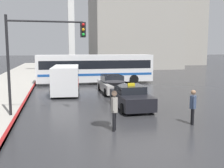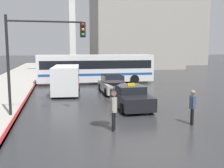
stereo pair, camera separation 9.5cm
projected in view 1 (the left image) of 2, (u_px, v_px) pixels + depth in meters
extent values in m
plane|color=#2D2D30|center=(145.00, 149.00, 9.56)|extent=(300.00, 300.00, 0.00)
cube|color=black|center=(131.00, 99.00, 16.14)|extent=(1.80, 4.17, 0.77)
cube|color=black|center=(130.00, 89.00, 16.26)|extent=(1.58, 1.88, 0.46)
cylinder|color=black|center=(152.00, 107.00, 15.10)|extent=(0.20, 0.60, 0.60)
cylinder|color=black|center=(123.00, 109.00, 14.74)|extent=(0.20, 0.60, 0.60)
cylinder|color=black|center=(138.00, 99.00, 17.60)|extent=(0.20, 0.60, 0.60)
cylinder|color=black|center=(113.00, 100.00, 17.24)|extent=(0.20, 0.60, 0.60)
cube|color=yellow|center=(131.00, 84.00, 16.02)|extent=(0.44, 0.16, 0.16)
cube|color=#B7B2AD|center=(112.00, 86.00, 21.93)|extent=(1.80, 4.67, 0.70)
cube|color=black|center=(112.00, 79.00, 22.08)|extent=(1.58, 2.10, 0.58)
cylinder|color=black|center=(127.00, 91.00, 20.74)|extent=(0.20, 0.60, 0.60)
cylinder|color=black|center=(106.00, 92.00, 20.38)|extent=(0.20, 0.60, 0.60)
cylinder|color=black|center=(118.00, 86.00, 23.54)|extent=(0.20, 0.60, 0.60)
cylinder|color=black|center=(100.00, 87.00, 23.18)|extent=(0.20, 0.60, 0.60)
cube|color=white|center=(66.00, 79.00, 21.31)|extent=(2.48, 5.33, 2.08)
cube|color=black|center=(66.00, 75.00, 21.26)|extent=(2.46, 4.92, 0.54)
cube|color=red|center=(66.00, 82.00, 21.35)|extent=(2.48, 5.13, 0.14)
cylinder|color=black|center=(78.00, 93.00, 20.02)|extent=(0.26, 0.65, 0.63)
cylinder|color=black|center=(52.00, 93.00, 19.79)|extent=(0.26, 0.65, 0.63)
cylinder|color=black|center=(78.00, 87.00, 23.07)|extent=(0.26, 0.65, 0.63)
cylinder|color=black|center=(56.00, 87.00, 22.84)|extent=(0.26, 0.65, 0.63)
cube|color=silver|center=(95.00, 68.00, 27.61)|extent=(12.01, 2.50, 2.76)
cube|color=black|center=(95.00, 64.00, 27.56)|extent=(11.41, 2.52, 0.85)
cube|color=#194C9E|center=(95.00, 74.00, 27.69)|extent=(11.65, 2.53, 0.24)
cylinder|color=black|center=(55.00, 81.00, 25.72)|extent=(0.96, 0.28, 0.96)
cylinder|color=black|center=(55.00, 79.00, 28.04)|extent=(0.96, 0.28, 0.96)
cylinder|color=black|center=(134.00, 79.00, 27.43)|extent=(0.96, 0.28, 0.96)
cylinder|color=black|center=(128.00, 77.00, 29.75)|extent=(0.96, 0.28, 0.96)
cylinder|color=black|center=(114.00, 122.00, 11.54)|extent=(0.16, 0.16, 0.85)
cylinder|color=black|center=(115.00, 121.00, 11.76)|extent=(0.16, 0.16, 0.85)
cylinder|color=gray|center=(114.00, 105.00, 11.55)|extent=(0.41, 0.41, 0.67)
sphere|color=#DBAD89|center=(114.00, 93.00, 11.48)|extent=(0.25, 0.25, 0.25)
cylinder|color=gray|center=(113.00, 105.00, 11.36)|extent=(0.09, 0.09, 0.57)
cylinder|color=gray|center=(115.00, 103.00, 11.73)|extent=(0.09, 0.09, 0.57)
cone|color=#232328|center=(114.00, 84.00, 11.43)|extent=(1.00, 1.00, 0.23)
cylinder|color=black|center=(114.00, 92.00, 11.47)|extent=(0.02, 0.02, 0.69)
cube|color=#BFB28C|center=(114.00, 119.00, 11.92)|extent=(0.17, 0.21, 0.28)
cylinder|color=black|center=(192.00, 116.00, 12.75)|extent=(0.15, 0.15, 0.79)
cylinder|color=black|center=(193.00, 117.00, 12.53)|extent=(0.15, 0.15, 0.79)
cylinder|color=#3D4C6B|center=(193.00, 102.00, 12.54)|extent=(0.38, 0.38, 0.62)
sphere|color=#997051|center=(193.00, 92.00, 12.48)|extent=(0.23, 0.23, 0.23)
cylinder|color=#3D4C6B|center=(192.00, 100.00, 12.73)|extent=(0.09, 0.09, 0.53)
cylinder|color=#3D4C6B|center=(194.00, 102.00, 12.35)|extent=(0.09, 0.09, 0.53)
cylinder|color=black|center=(8.00, 68.00, 13.47)|extent=(0.14, 0.14, 5.35)
cylinder|color=black|center=(46.00, 21.00, 13.56)|extent=(3.87, 0.10, 0.10)
cube|color=black|center=(83.00, 30.00, 14.02)|extent=(0.28, 0.28, 0.80)
sphere|color=red|center=(83.00, 25.00, 13.83)|extent=(0.16, 0.16, 0.16)
sphere|color=orange|center=(83.00, 30.00, 13.86)|extent=(0.16, 0.16, 0.16)
sphere|color=green|center=(83.00, 35.00, 13.90)|extent=(0.16, 0.16, 0.16)
cube|color=white|center=(71.00, 0.00, 38.30)|extent=(0.90, 0.90, 21.48)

